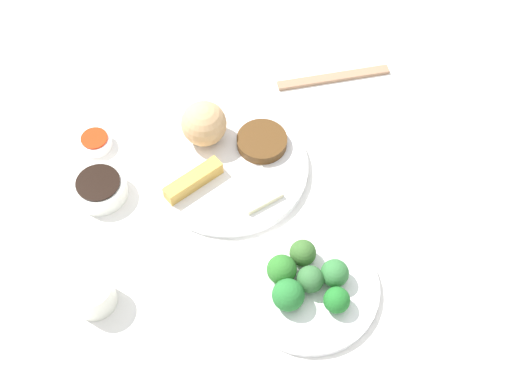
# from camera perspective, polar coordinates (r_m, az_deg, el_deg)

# --- Properties ---
(tabletop) EXTENTS (2.20, 2.20, 0.02)m
(tabletop) POSITION_cam_1_polar(r_m,az_deg,el_deg) (1.20, -0.21, 0.93)
(tabletop) COLOR white
(tabletop) RESTS_ON ground
(main_plate) EXTENTS (0.29, 0.29, 0.02)m
(main_plate) POSITION_cam_1_polar(r_m,az_deg,el_deg) (1.20, -2.36, 2.19)
(main_plate) COLOR white
(main_plate) RESTS_ON tabletop
(rice_scoop) EXTENTS (0.08, 0.08, 0.08)m
(rice_scoop) POSITION_cam_1_polar(r_m,az_deg,el_deg) (1.20, -4.51, 5.89)
(rice_scoop) COLOR tan
(rice_scoop) RESTS_ON main_plate
(spring_roll) EXTENTS (0.11, 0.09, 0.03)m
(spring_roll) POSITION_cam_1_polar(r_m,az_deg,el_deg) (1.16, -5.41, 0.99)
(spring_roll) COLOR gold
(spring_roll) RESTS_ON main_plate
(crab_rangoon_wonton) EXTENTS (0.10, 0.10, 0.01)m
(crab_rangoon_wonton) POSITION_cam_1_polar(r_m,az_deg,el_deg) (1.16, -0.25, 0.14)
(crab_rangoon_wonton) COLOR beige
(crab_rangoon_wonton) RESTS_ON main_plate
(stir_fry_heap) EXTENTS (0.09, 0.09, 0.02)m
(stir_fry_heap) POSITION_cam_1_polar(r_m,az_deg,el_deg) (1.21, 0.51, 4.38)
(stir_fry_heap) COLOR #4F3114
(stir_fry_heap) RESTS_ON main_plate
(broccoli_plate) EXTENTS (0.23, 0.23, 0.01)m
(broccoli_plate) POSITION_cam_1_polar(r_m,az_deg,el_deg) (1.09, 4.56, -8.19)
(broccoli_plate) COLOR white
(broccoli_plate) RESTS_ON tabletop
(broccoli_floret_0) EXTENTS (0.04, 0.04, 0.04)m
(broccoli_floret_0) POSITION_cam_1_polar(r_m,az_deg,el_deg) (1.06, 4.69, -7.50)
(broccoli_floret_0) COLOR #346835
(broccoli_floret_0) RESTS_ON broccoli_plate
(broccoli_floret_1) EXTENTS (0.04, 0.04, 0.04)m
(broccoli_floret_1) POSITION_cam_1_polar(r_m,az_deg,el_deg) (1.05, 6.97, -9.23)
(broccoli_floret_1) COLOR #206E27
(broccoli_floret_1) RESTS_ON broccoli_plate
(broccoli_floret_2) EXTENTS (0.04, 0.04, 0.04)m
(broccoli_floret_2) POSITION_cam_1_polar(r_m,az_deg,el_deg) (1.08, 4.05, -5.25)
(broccoli_floret_2) COLOR #376229
(broccoli_floret_2) RESTS_ON broccoli_plate
(broccoli_floret_3) EXTENTS (0.05, 0.05, 0.05)m
(broccoli_floret_3) POSITION_cam_1_polar(r_m,az_deg,el_deg) (1.04, 2.80, -8.85)
(broccoli_floret_3) COLOR #256F2E
(broccoli_floret_3) RESTS_ON broccoli_plate
(broccoli_floret_4) EXTENTS (0.05, 0.05, 0.05)m
(broccoli_floret_4) POSITION_cam_1_polar(r_m,az_deg,el_deg) (1.06, 2.23, -6.69)
(broccoli_floret_4) COLOR #2B6F26
(broccoli_floret_4) RESTS_ON broccoli_plate
(broccoli_floret_5) EXTENTS (0.05, 0.05, 0.05)m
(broccoli_floret_5) POSITION_cam_1_polar(r_m,az_deg,el_deg) (1.07, 6.80, -6.96)
(broccoli_floret_5) COLOR #327237
(broccoli_floret_5) RESTS_ON broccoli_plate
(soy_sauce_bowl) EXTENTS (0.09, 0.09, 0.03)m
(soy_sauce_bowl) POSITION_cam_1_polar(r_m,az_deg,el_deg) (1.19, -13.29, 0.29)
(soy_sauce_bowl) COLOR white
(soy_sauce_bowl) RESTS_ON tabletop
(soy_sauce_bowl_liquid) EXTENTS (0.08, 0.08, 0.00)m
(soy_sauce_bowl_liquid) POSITION_cam_1_polar(r_m,az_deg,el_deg) (1.18, -13.47, 0.80)
(soy_sauce_bowl_liquid) COLOR black
(soy_sauce_bowl_liquid) RESTS_ON soy_sauce_bowl
(sauce_ramekin_sweet_and_sour) EXTENTS (0.06, 0.06, 0.02)m
(sauce_ramekin_sweet_and_sour) POSITION_cam_1_polar(r_m,az_deg,el_deg) (1.27, -13.65, 4.18)
(sauce_ramekin_sweet_and_sour) COLOR white
(sauce_ramekin_sweet_and_sour) RESTS_ON tabletop
(sauce_ramekin_sweet_and_sour_liquid) EXTENTS (0.05, 0.05, 0.00)m
(sauce_ramekin_sweet_and_sour_liquid) POSITION_cam_1_polar(r_m,az_deg,el_deg) (1.26, -13.77, 4.52)
(sauce_ramekin_sweet_and_sour_liquid) COLOR red
(sauce_ramekin_sweet_and_sour_liquid) RESTS_ON sauce_ramekin_sweet_and_sour
(teacup) EXTENTS (0.07, 0.07, 0.06)m
(teacup) POSITION_cam_1_polar(r_m,az_deg,el_deg) (1.09, -13.88, -8.55)
(teacup) COLOR silver
(teacup) RESTS_ON tabletop
(chopsticks_pair) EXTENTS (0.23, 0.05, 0.01)m
(chopsticks_pair) POSITION_cam_1_polar(r_m,az_deg,el_deg) (1.35, 6.69, 9.76)
(chopsticks_pair) COLOR #9C7356
(chopsticks_pair) RESTS_ON tabletop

